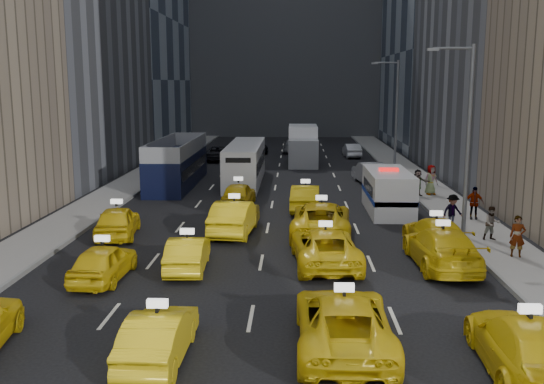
{
  "coord_description": "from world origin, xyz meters",
  "views": [
    {
      "loc": [
        1.34,
        -15.98,
        7.3
      ],
      "look_at": [
        0.25,
        13.23,
        2.0
      ],
      "focal_mm": 40.0,
      "sensor_mm": 36.0,
      "label": 1
    }
  ],
  "objects": [
    {
      "name": "sidewalk_east",
      "position": [
        10.5,
        25.0,
        0.07
      ],
      "size": [
        3.0,
        90.0,
        0.15
      ],
      "primitive_type": "cube",
      "color": "gray",
      "rests_on": "ground"
    },
    {
      "name": "pedestrian_4",
      "position": [
        10.17,
        22.96,
        1.11
      ],
      "size": [
        1.06,
        0.83,
        1.92
      ],
      "primitive_type": "imported",
      "rotation": [
        0.0,
        0.0,
        0.39
      ],
      "color": "gray",
      "rests_on": "sidewalk_east"
    },
    {
      "name": "taxi_13",
      "position": [
        -1.56,
        12.76,
        0.83
      ],
      "size": [
        2.2,
        5.17,
        1.66
      ],
      "primitive_type": "imported",
      "rotation": [
        0.0,
        0.0,
        3.05
      ],
      "color": "yellow",
      "rests_on": "ground"
    },
    {
      "name": "misc_car_3",
      "position": [
        -2.5,
        44.66,
        0.79
      ],
      "size": [
        2.45,
        4.81,
        1.57
      ],
      "primitive_type": "imported",
      "rotation": [
        0.0,
        0.0,
        3.01
      ],
      "color": "black",
      "rests_on": "ground"
    },
    {
      "name": "curb_east",
      "position": [
        9.05,
        25.0,
        0.09
      ],
      "size": [
        0.15,
        90.0,
        0.18
      ],
      "primitive_type": "cube",
      "color": "slate",
      "rests_on": "ground"
    },
    {
      "name": "taxi_15",
      "position": [
        7.6,
        10.26,
        0.71
      ],
      "size": [
        2.38,
        5.04,
        1.42
      ],
      "primitive_type": "imported",
      "rotation": [
        0.0,
        0.0,
        3.22
      ],
      "color": "yellow",
      "rests_on": "ground"
    },
    {
      "name": "nypd_van",
      "position": [
        6.66,
        18.03,
        1.16
      ],
      "size": [
        3.02,
        6.19,
        2.55
      ],
      "rotation": [
        0.0,
        0.0,
        0.12
      ],
      "color": "silver",
      "rests_on": "ground"
    },
    {
      "name": "pedestrian_3",
      "position": [
        10.86,
        15.8,
        1.02
      ],
      "size": [
        1.06,
        0.58,
        1.74
      ],
      "primitive_type": "imported",
      "rotation": [
        0.0,
        0.0,
        -0.12
      ],
      "color": "gray",
      "rests_on": "sidewalk_east"
    },
    {
      "name": "double_decker",
      "position": [
        -7.03,
        26.69,
        1.63
      ],
      "size": [
        3.05,
        11.4,
        3.29
      ],
      "rotation": [
        0.0,
        0.0,
        0.04
      ],
      "color": "black",
      "rests_on": "ground"
    },
    {
      "name": "curb_west",
      "position": [
        -9.05,
        25.0,
        0.09
      ],
      "size": [
        0.15,
        90.0,
        0.18
      ],
      "primitive_type": "cube",
      "color": "slate",
      "rests_on": "ground"
    },
    {
      "name": "streetlight_far",
      "position": [
        9.18,
        32.0,
        4.92
      ],
      "size": [
        2.15,
        0.22,
        9.0
      ],
      "color": "#595B60",
      "rests_on": "ground"
    },
    {
      "name": "taxi_10",
      "position": [
        2.61,
        7.7,
        0.75
      ],
      "size": [
        2.87,
        5.58,
        1.51
      ],
      "primitive_type": "imported",
      "rotation": [
        0.0,
        0.0,
        3.21
      ],
      "color": "yellow",
      "rests_on": "ground"
    },
    {
      "name": "box_truck",
      "position": [
        2.1,
        38.66,
        1.68
      ],
      "size": [
        2.73,
        7.52,
        3.41
      ],
      "rotation": [
        0.0,
        0.0,
        -0.02
      ],
      "color": "white",
      "rests_on": "ground"
    },
    {
      "name": "taxi_7",
      "position": [
        7.2,
        -1.52,
        0.78
      ],
      "size": [
        2.42,
        5.46,
        1.56
      ],
      "primitive_type": "imported",
      "rotation": [
        0.0,
        0.0,
        3.1
      ],
      "color": "yellow",
      "rests_on": "ground"
    },
    {
      "name": "misc_car_0",
      "position": [
        6.86,
        28.09,
        0.79
      ],
      "size": [
        2.31,
        4.99,
        1.58
      ],
      "primitive_type": "imported",
      "rotation": [
        0.0,
        0.0,
        3.28
      ],
      "color": "#929498",
      "rests_on": "ground"
    },
    {
      "name": "pedestrian_0",
      "position": [
        10.61,
        8.72,
        1.02
      ],
      "size": [
        0.72,
        0.56,
        1.74
      ],
      "primitive_type": "imported",
      "rotation": [
        0.0,
        0.0,
        -0.24
      ],
      "color": "gray",
      "rests_on": "sidewalk_east"
    },
    {
      "name": "pedestrian_1",
      "position": [
        10.42,
        11.43,
        0.93
      ],
      "size": [
        0.8,
        0.49,
        1.56
      ],
      "primitive_type": "imported",
      "rotation": [
        0.0,
        0.0,
        0.09
      ],
      "color": "gray",
      "rests_on": "sidewalk_east"
    },
    {
      "name": "taxi_14",
      "position": [
        2.65,
        12.5,
        0.83
      ],
      "size": [
        3.11,
        6.12,
        1.66
      ],
      "primitive_type": "imported",
      "rotation": [
        0.0,
        0.0,
        3.08
      ],
      "color": "yellow",
      "rests_on": "ground"
    },
    {
      "name": "pedestrian_5",
      "position": [
        9.22,
        22.44,
        1.0
      ],
      "size": [
        1.64,
        0.94,
        1.7
      ],
      "primitive_type": "imported",
      "rotation": [
        0.0,
        0.0,
        0.33
      ],
      "color": "gray",
      "rests_on": "sidewalk_east"
    },
    {
      "name": "taxi_9",
      "position": [
        -2.84,
        6.89,
        0.67
      ],
      "size": [
        1.63,
        4.15,
        1.35
      ],
      "primitive_type": "imported",
      "rotation": [
        0.0,
        0.0,
        3.19
      ],
      "color": "yellow",
      "rests_on": "ground"
    },
    {
      "name": "misc_car_1",
      "position": [
        -5.84,
        40.68,
        0.69
      ],
      "size": [
        2.62,
        5.13,
        1.39
      ],
      "primitive_type": "imported",
      "rotation": [
        0.0,
        0.0,
        3.08
      ],
      "color": "black",
      "rests_on": "ground"
    },
    {
      "name": "taxi_5",
      "position": [
        -2.24,
        -0.98,
        0.68
      ],
      "size": [
        1.51,
        4.15,
        1.36
      ],
      "primitive_type": "imported",
      "rotation": [
        0.0,
        0.0,
        3.12
      ],
      "color": "yellow",
      "rests_on": "ground"
    },
    {
      "name": "taxi_17",
      "position": [
        1.99,
        18.39,
        0.75
      ],
      "size": [
        1.81,
        4.6,
        1.49
      ],
      "primitive_type": "imported",
      "rotation": [
        0.0,
        0.0,
        3.09
      ],
      "color": "yellow",
      "rests_on": "ground"
    },
    {
      "name": "taxi_16",
      "position": [
        -1.99,
        19.48,
        0.72
      ],
      "size": [
        1.98,
        4.33,
        1.44
      ],
      "primitive_type": "imported",
      "rotation": [
        0.0,
        0.0,
        3.08
      ],
      "color": "yellow",
      "rests_on": "ground"
    },
    {
      "name": "taxi_11",
      "position": [
        7.25,
        7.61,
        0.8
      ],
      "size": [
        2.42,
        5.59,
        1.6
      ],
      "primitive_type": "imported",
      "rotation": [
        0.0,
        0.0,
        3.17
      ],
      "color": "yellow",
      "rests_on": "ground"
    },
    {
      "name": "taxi_8",
      "position": [
        -5.77,
        5.52,
        0.69
      ],
      "size": [
        1.81,
        4.13,
        1.39
      ],
      "primitive_type": "imported",
      "rotation": [
        0.0,
        0.0,
        3.1
      ],
      "color": "yellow",
      "rests_on": "ground"
    },
    {
      "name": "misc_car_4",
      "position": [
        7.02,
        43.86,
        0.68
      ],
      "size": [
        1.65,
        4.18,
        1.35
      ],
      "primitive_type": "imported",
      "rotation": [
        0.0,
        0.0,
        3.19
      ],
      "color": "#B4B7BD",
      "rests_on": "ground"
    },
    {
      "name": "misc_car_2",
      "position": [
        1.15,
        47.7,
        0.71
      ],
      "size": [
        2.15,
        4.98,
        1.43
      ],
      "primitive_type": "imported",
      "rotation": [
        0.0,
        0.0,
        3.11
      ],
      "color": "gray",
      "rests_on": "ground"
    },
    {
      "name": "sidewalk_west",
      "position": [
        -10.5,
        25.0,
        0.07
      ],
      "size": [
        3.0,
        90.0,
        0.15
      ],
      "primitive_type": "cube",
      "color": "gray",
      "rests_on": "ground"
    },
    {
      "name": "streetlight_near",
      "position": [
        9.18,
        12.0,
        4.92
      ],
      "size": [
        2.15,
        0.22,
        9.0
      ],
      "color": "#595B60",
      "rests_on": "ground"
    },
    {
      "name": "taxi_6",
      "position": [
        2.73,
        -0.09,
        0.78
      ],
      "size": [
        2.59,
        5.6,
        1.55
      ],
      "primitive_type": "imported",
      "rotation": [
        0.0,
        0.0,
        3.14
      ],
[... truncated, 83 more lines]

